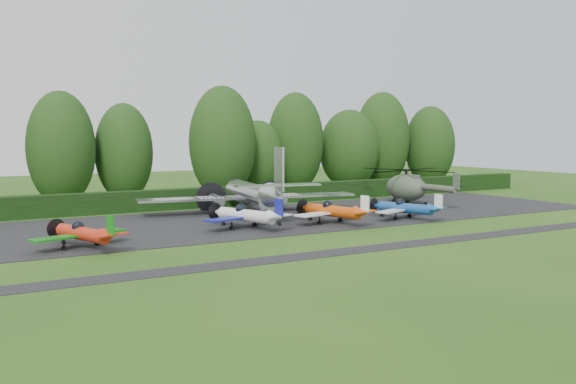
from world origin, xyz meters
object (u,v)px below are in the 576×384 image
transport_plane (253,195)px  light_plane_orange (333,211)px  light_plane_white (246,215)px  helicopter (407,185)px  light_plane_red (83,233)px  light_plane_blue (405,208)px  sign_board (397,186)px

transport_plane → light_plane_orange: 9.20m
light_plane_white → helicopter: 23.94m
transport_plane → light_plane_orange: bearing=-82.4°
transport_plane → helicopter: transport_plane is taller
light_plane_orange → helicopter: size_ratio=0.54×
light_plane_red → light_plane_blue: (27.53, 0.22, -0.02)m
light_plane_blue → helicopter: size_ratio=0.50×
light_plane_white → light_plane_orange: light_plane_white is taller
helicopter → sign_board: (4.93, 7.41, -0.89)m
light_plane_red → light_plane_blue: light_plane_red is taller
helicopter → light_plane_blue: bearing=-130.8°
light_plane_blue → helicopter: helicopter is taller
light_plane_red → sign_board: bearing=41.7°
transport_plane → helicopter: size_ratio=1.55×
sign_board → light_plane_red: bearing=-139.5°
light_plane_blue → sign_board: 21.40m
transport_plane → light_plane_white: bearing=-131.7°
light_plane_blue → light_plane_red: bearing=-160.0°
light_plane_blue → light_plane_white: bearing=-168.4°
transport_plane → light_plane_orange: (2.89, -8.70, -0.75)m
light_plane_blue → sign_board: bearing=71.5°
light_plane_red → sign_board: size_ratio=2.39×
helicopter → light_plane_orange: bearing=-150.5°
helicopter → sign_board: size_ratio=4.67×
light_plane_red → light_plane_blue: bearing=19.4°
light_plane_red → light_plane_white: size_ratio=0.93×
helicopter → light_plane_red: bearing=-164.5°
light_plane_red → light_plane_white: bearing=28.7°
transport_plane → helicopter: 18.17m
transport_plane → sign_board: size_ratio=7.23×
light_plane_blue → helicopter: 12.58m
light_plane_white → helicopter: size_ratio=0.55×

